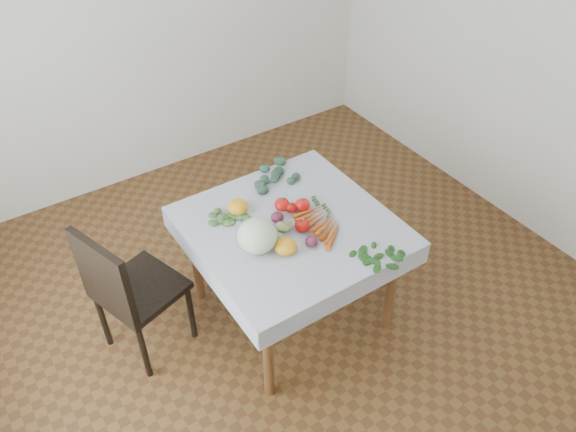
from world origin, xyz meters
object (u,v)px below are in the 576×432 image
object	(u,v)px
chair	(126,288)
heirloom_back	(238,207)
table	(291,238)
cabbage	(257,236)
carrot_bunch	(321,224)

from	to	relation	value
chair	heirloom_back	xyz separation A→B (m)	(0.74, 0.01, 0.25)
chair	table	bearing A→B (deg)	-15.43
cabbage	heirloom_back	world-z (taller)	cabbage
table	heirloom_back	world-z (taller)	heirloom_back
table	cabbage	bearing A→B (deg)	-165.77
cabbage	chair	bearing A→B (deg)	154.24
cabbage	carrot_bunch	xyz separation A→B (m)	(0.40, -0.03, -0.08)
chair	heirloom_back	size ratio (longest dim) A/B	7.87
cabbage	heirloom_back	bearing A→B (deg)	78.93
cabbage	heirloom_back	distance (m)	0.34
carrot_bunch	cabbage	bearing A→B (deg)	175.10
chair	heirloom_back	distance (m)	0.78
table	carrot_bunch	world-z (taller)	carrot_bunch
cabbage	table	bearing A→B (deg)	14.23
table	carrot_bunch	distance (m)	0.21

